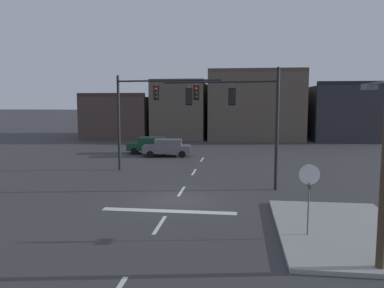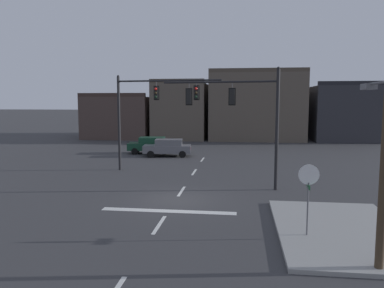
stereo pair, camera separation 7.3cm
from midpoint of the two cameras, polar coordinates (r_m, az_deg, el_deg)
ground_plane at (r=20.13m, az=-2.38°, el=-8.39°), size 400.00×400.00×0.00m
sidewalk_near_corner at (r=16.50m, az=21.50°, el=-11.95°), size 5.00×8.00×0.15m
stop_bar_paint at (r=18.24m, az=-3.45°, el=-9.97°), size 6.40×0.50×0.01m
lane_centreline at (r=22.05m, az=-1.49°, el=-7.07°), size 0.16×26.40×0.01m
signal_mast_near_side at (r=22.50m, az=7.81°, el=5.10°), size 6.84×1.01×7.08m
signal_mast_far_side at (r=27.85m, az=-6.67°, el=5.77°), size 7.74×1.16×7.04m
stop_sign at (r=14.84m, az=17.17°, el=-5.55°), size 0.76×0.64×2.83m
car_lot_nearside at (r=35.62m, az=-3.60°, el=-0.49°), size 4.60×2.32×1.61m
car_lot_middle at (r=37.78m, az=-6.08°, el=-0.12°), size 4.59×2.27×1.61m
building_row at (r=54.44m, az=6.19°, el=4.98°), size 38.40×13.60×9.20m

